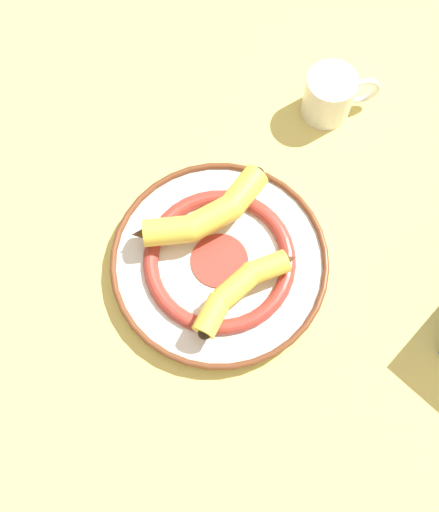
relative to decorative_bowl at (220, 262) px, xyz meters
name	(u,v)px	position (x,y,z in m)	size (l,w,h in m)	color
ground_plane	(208,289)	(-0.03, 0.02, -0.02)	(2.80, 2.80, 0.00)	#E5CC6B
decorative_bowl	(220,262)	(0.00, 0.00, 0.00)	(0.31, 0.31, 0.04)	white
banana_a	(205,215)	(0.06, 0.01, 0.04)	(0.11, 0.20, 0.04)	yellow
banana_b	(242,288)	(-0.05, -0.02, 0.03)	(0.11, 0.15, 0.03)	yellow
coffee_mug	(331,95)	(0.24, -0.20, 0.02)	(0.08, 0.12, 0.08)	white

